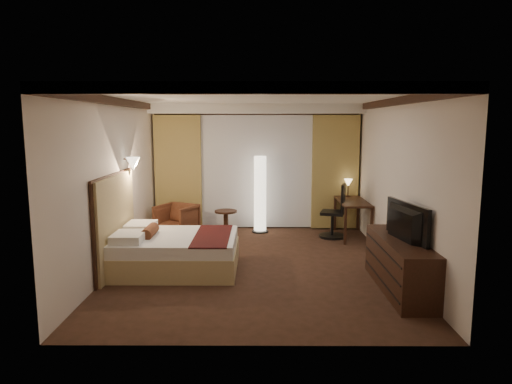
{
  "coord_description": "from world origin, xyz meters",
  "views": [
    {
      "loc": [
        0.04,
        -7.22,
        2.3
      ],
      "look_at": [
        0.0,
        0.4,
        1.15
      ],
      "focal_mm": 32.0,
      "sensor_mm": 36.0,
      "label": 1
    }
  ],
  "objects_px": {
    "armchair": "(177,219)",
    "office_chair": "(333,211)",
    "bed": "(177,252)",
    "desk": "(352,219)",
    "dresser": "(400,265)",
    "side_table": "(226,222)",
    "floor_lamp": "(260,194)",
    "television": "(400,217)"
  },
  "relations": [
    {
      "from": "armchair",
      "to": "floor_lamp",
      "type": "xyz_separation_m",
      "value": [
        1.72,
        0.34,
        0.45
      ]
    },
    {
      "from": "bed",
      "to": "desk",
      "type": "xyz_separation_m",
      "value": [
        3.2,
        2.12,
        0.1
      ]
    },
    {
      "from": "side_table",
      "to": "office_chair",
      "type": "distance_m",
      "value": 2.21
    },
    {
      "from": "desk",
      "to": "side_table",
      "type": "bearing_deg",
      "value": 175.99
    },
    {
      "from": "bed",
      "to": "floor_lamp",
      "type": "distance_m",
      "value": 2.9
    },
    {
      "from": "armchair",
      "to": "desk",
      "type": "bearing_deg",
      "value": 25.06
    },
    {
      "from": "floor_lamp",
      "to": "dresser",
      "type": "xyz_separation_m",
      "value": [
        1.92,
        -3.4,
        -0.45
      ]
    },
    {
      "from": "bed",
      "to": "office_chair",
      "type": "height_order",
      "value": "office_chair"
    },
    {
      "from": "dresser",
      "to": "office_chair",
      "type": "bearing_deg",
      "value": 98.84
    },
    {
      "from": "bed",
      "to": "television",
      "type": "xyz_separation_m",
      "value": [
        3.22,
        -0.88,
        0.77
      ]
    },
    {
      "from": "desk",
      "to": "floor_lamp",
      "type": "bearing_deg",
      "value": 168.0
    },
    {
      "from": "armchair",
      "to": "floor_lamp",
      "type": "height_order",
      "value": "floor_lamp"
    },
    {
      "from": "armchair",
      "to": "dresser",
      "type": "bearing_deg",
      "value": -14.06
    },
    {
      "from": "bed",
      "to": "floor_lamp",
      "type": "xyz_separation_m",
      "value": [
        1.32,
        2.52,
        0.54
      ]
    },
    {
      "from": "floor_lamp",
      "to": "dresser",
      "type": "height_order",
      "value": "floor_lamp"
    },
    {
      "from": "dresser",
      "to": "television",
      "type": "bearing_deg",
      "value": 180.0
    },
    {
      "from": "office_chair",
      "to": "dresser",
      "type": "bearing_deg",
      "value": -65.13
    },
    {
      "from": "bed",
      "to": "office_chair",
      "type": "xyz_separation_m",
      "value": [
        2.79,
        2.07,
        0.28
      ]
    },
    {
      "from": "side_table",
      "to": "floor_lamp",
      "type": "distance_m",
      "value": 0.93
    },
    {
      "from": "desk",
      "to": "television",
      "type": "height_order",
      "value": "television"
    },
    {
      "from": "office_chair",
      "to": "bed",
      "type": "bearing_deg",
      "value": -127.32
    },
    {
      "from": "desk",
      "to": "dresser",
      "type": "distance_m",
      "value": 3.01
    },
    {
      "from": "armchair",
      "to": "dresser",
      "type": "relative_size",
      "value": 0.39
    },
    {
      "from": "armchair",
      "to": "office_chair",
      "type": "bearing_deg",
      "value": 24.04
    },
    {
      "from": "armchair",
      "to": "side_table",
      "type": "bearing_deg",
      "value": 32.87
    },
    {
      "from": "bed",
      "to": "floor_lamp",
      "type": "bearing_deg",
      "value": 62.32
    },
    {
      "from": "side_table",
      "to": "floor_lamp",
      "type": "bearing_deg",
      "value": 16.93
    },
    {
      "from": "armchair",
      "to": "dresser",
      "type": "distance_m",
      "value": 4.76
    },
    {
      "from": "bed",
      "to": "television",
      "type": "bearing_deg",
      "value": -15.32
    },
    {
      "from": "floor_lamp",
      "to": "desk",
      "type": "bearing_deg",
      "value": -12.0
    },
    {
      "from": "desk",
      "to": "office_chair",
      "type": "distance_m",
      "value": 0.45
    },
    {
      "from": "television",
      "to": "office_chair",
      "type": "bearing_deg",
      "value": -2.34
    },
    {
      "from": "side_table",
      "to": "floor_lamp",
      "type": "relative_size",
      "value": 0.31
    },
    {
      "from": "office_chair",
      "to": "floor_lamp",
      "type": "bearing_deg",
      "value": 179.01
    },
    {
      "from": "side_table",
      "to": "desk",
      "type": "distance_m",
      "value": 2.6
    },
    {
      "from": "bed",
      "to": "desk",
      "type": "height_order",
      "value": "desk"
    },
    {
      "from": "floor_lamp",
      "to": "television",
      "type": "distance_m",
      "value": 3.9
    },
    {
      "from": "armchair",
      "to": "office_chair",
      "type": "xyz_separation_m",
      "value": [
        3.18,
        -0.11,
        0.19
      ]
    },
    {
      "from": "side_table",
      "to": "desk",
      "type": "bearing_deg",
      "value": -4.01
    },
    {
      "from": "bed",
      "to": "armchair",
      "type": "distance_m",
      "value": 2.22
    },
    {
      "from": "office_chair",
      "to": "armchair",
      "type": "bearing_deg",
      "value": -165.96
    },
    {
      "from": "armchair",
      "to": "side_table",
      "type": "relative_size",
      "value": 1.43
    }
  ]
}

